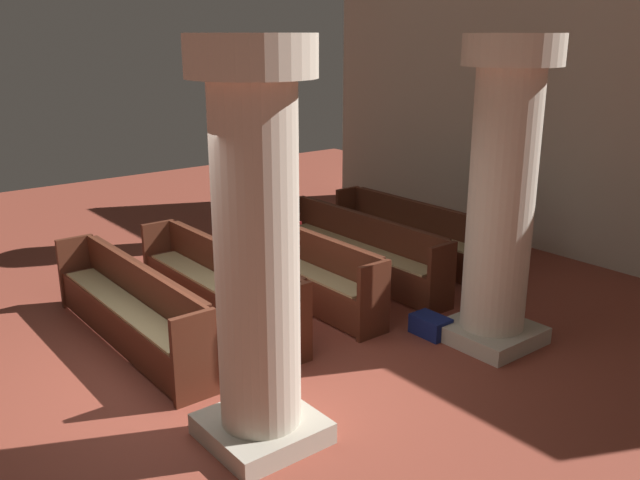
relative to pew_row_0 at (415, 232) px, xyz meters
name	(u,v)px	position (x,y,z in m)	size (l,w,h in m)	color
ground_plane	(202,378)	(1.11, -4.07, -0.45)	(19.20, 19.20, 0.00)	brown
back_wall	(579,102)	(1.11, 2.01, 1.80)	(10.00, 0.16, 4.50)	beige
pew_row_0	(415,232)	(0.00, 0.00, 0.00)	(2.98, 0.47, 0.85)	#562819
pew_row_1	(359,247)	(0.00, -1.07, 0.00)	(2.98, 0.46, 0.85)	#562819
pew_row_2	(294,263)	(0.00, -2.14, 0.00)	(2.98, 0.46, 0.85)	#562819
pew_row_3	(218,282)	(0.00, -3.22, 0.00)	(2.98, 0.47, 0.85)	#562819
pew_row_4	(128,304)	(0.00, -4.29, 0.00)	(2.98, 0.46, 0.85)	#562819
pillar_aisle_side	(502,191)	(2.31, -1.24, 1.20)	(0.97, 0.97, 3.17)	#B6AD9A
pillar_far_side	(258,137)	(-2.26, -1.14, 1.20)	(0.97, 0.97, 3.17)	#B6AD9A
pillar_aisle_rear	(256,245)	(2.31, -4.18, 1.20)	(0.93, 0.93, 3.17)	#B6AD9A
lectern	(497,223)	(0.41, 1.30, 0.00)	(0.48, 0.45, 1.08)	#562B1A
hymn_book	(292,223)	(-0.30, -1.95, 0.41)	(0.14, 0.21, 0.04)	maroon
kneeler_box_navy	(430,326)	(1.81, -1.63, -0.35)	(0.42, 0.27, 0.22)	navy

